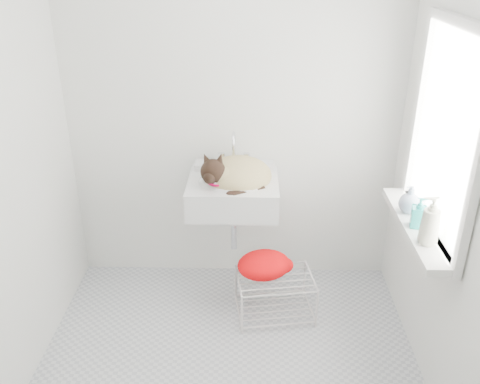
{
  "coord_description": "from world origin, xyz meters",
  "views": [
    {
      "loc": [
        0.12,
        -2.21,
        2.18
      ],
      "look_at": [
        0.06,
        0.5,
        0.88
      ],
      "focal_mm": 38.24,
      "sensor_mm": 36.0,
      "label": 1
    }
  ],
  "objects_px": {
    "sink": "(233,180)",
    "bottle_b": "(417,226)",
    "bottle_a": "(427,243)",
    "wire_rack": "(275,295)",
    "cat": "(235,175)",
    "bottle_c": "(408,212)"
  },
  "relations": [
    {
      "from": "bottle_b",
      "to": "bottle_c",
      "type": "relative_size",
      "value": 1.09
    },
    {
      "from": "bottle_a",
      "to": "bottle_b",
      "type": "relative_size",
      "value": 1.29
    },
    {
      "from": "sink",
      "to": "bottle_b",
      "type": "bearing_deg",
      "value": -30.04
    },
    {
      "from": "cat",
      "to": "bottle_b",
      "type": "xyz_separation_m",
      "value": [
        0.98,
        -0.56,
        -0.04
      ]
    },
    {
      "from": "sink",
      "to": "wire_rack",
      "type": "xyz_separation_m",
      "value": [
        0.28,
        -0.25,
        -0.7
      ]
    },
    {
      "from": "cat",
      "to": "wire_rack",
      "type": "bearing_deg",
      "value": -55.13
    },
    {
      "from": "bottle_c",
      "to": "bottle_b",
      "type": "bearing_deg",
      "value": -90.0
    },
    {
      "from": "sink",
      "to": "wire_rack",
      "type": "distance_m",
      "value": 0.79
    },
    {
      "from": "wire_rack",
      "to": "bottle_c",
      "type": "distance_m",
      "value": 1.01
    },
    {
      "from": "sink",
      "to": "bottle_a",
      "type": "relative_size",
      "value": 2.64
    },
    {
      "from": "wire_rack",
      "to": "bottle_a",
      "type": "height_order",
      "value": "bottle_a"
    },
    {
      "from": "sink",
      "to": "bottle_a",
      "type": "height_order",
      "value": "sink"
    },
    {
      "from": "sink",
      "to": "cat",
      "type": "relative_size",
      "value": 1.13
    },
    {
      "from": "cat",
      "to": "bottle_b",
      "type": "height_order",
      "value": "cat"
    },
    {
      "from": "sink",
      "to": "bottle_b",
      "type": "distance_m",
      "value": 1.15
    },
    {
      "from": "sink",
      "to": "wire_rack",
      "type": "bearing_deg",
      "value": -42.25
    },
    {
      "from": "cat",
      "to": "wire_rack",
      "type": "relative_size",
      "value": 1.07
    },
    {
      "from": "sink",
      "to": "bottle_c",
      "type": "xyz_separation_m",
      "value": [
        0.99,
        -0.41,
        0.0
      ]
    },
    {
      "from": "bottle_c",
      "to": "wire_rack",
      "type": "bearing_deg",
      "value": 167.74
    },
    {
      "from": "bottle_c",
      "to": "bottle_a",
      "type": "bearing_deg",
      "value": -90.0
    },
    {
      "from": "sink",
      "to": "bottle_b",
      "type": "xyz_separation_m",
      "value": [
        0.99,
        -0.57,
        0.0
      ]
    },
    {
      "from": "bottle_b",
      "to": "bottle_c",
      "type": "distance_m",
      "value": 0.17
    }
  ]
}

